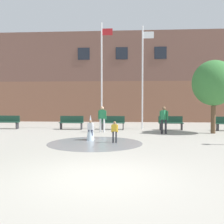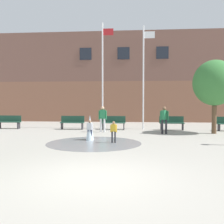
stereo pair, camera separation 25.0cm
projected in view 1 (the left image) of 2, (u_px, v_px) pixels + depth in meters
name	position (u px, v px, depth m)	size (l,w,h in m)	color
ground_plane	(100.00, 177.00, 6.50)	(100.00, 100.00, 0.00)	#9E998E
library_building	(123.00, 79.00, 26.95)	(36.00, 6.05, 8.35)	brown
splash_fountain	(92.00, 133.00, 12.50)	(4.29, 4.29, 1.23)	gray
park_bench_far_left	(8.00, 122.00, 18.09)	(1.60, 0.44, 0.91)	#28282D
park_bench_under_left_flagpole	(71.00, 122.00, 17.69)	(1.60, 0.44, 0.91)	#28282D
park_bench_center	(113.00, 122.00, 17.56)	(1.60, 0.44, 0.91)	#28282D
park_bench_under_right_flagpole	(171.00, 123.00, 17.35)	(1.60, 0.44, 0.91)	#28282D
adult_watching	(164.00, 118.00, 15.23)	(0.50, 0.39, 1.59)	#28282D
adult_near_bench	(102.00, 117.00, 16.02)	(0.50, 0.21, 1.59)	silver
child_running	(91.00, 129.00, 12.60)	(0.31, 0.15, 0.99)	#1E233D
child_in_fountain	(115.00, 130.00, 11.88)	(0.31, 0.15, 0.99)	#28282D
flagpole_left	(102.00, 73.00, 17.94)	(0.80, 0.10, 7.25)	silver
flagpole_right	(143.00, 74.00, 17.76)	(0.80, 0.10, 7.00)	silver
street_tree_near_building	(214.00, 83.00, 15.37)	(2.51, 2.51, 4.31)	brown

